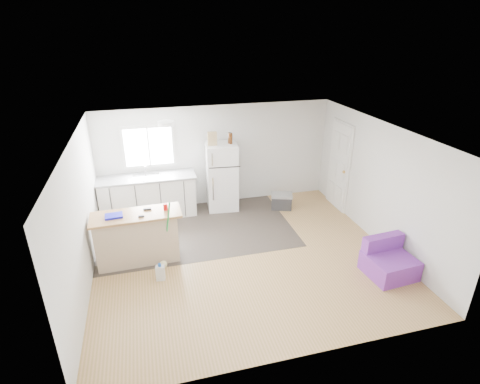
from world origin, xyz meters
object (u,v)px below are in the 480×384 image
(refrigerator, at_px, (222,177))
(bottle_right, at_px, (229,138))
(blue_tray, at_px, (114,216))
(cardboard_box, at_px, (212,139))
(cooler, at_px, (282,201))
(peninsula, at_px, (137,237))
(cleaner_jug, at_px, (160,273))
(red_cup, at_px, (165,207))
(kitchen_cabinets, at_px, (148,196))
(purple_seat, at_px, (388,262))
(mop, at_px, (164,255))
(bottle_left, at_px, (231,138))

(refrigerator, height_order, bottle_right, bottle_right)
(blue_tray, height_order, cardboard_box, cardboard_box)
(cooler, xyz_separation_m, cardboard_box, (-1.57, 0.37, 1.55))
(peninsula, height_order, blue_tray, blue_tray)
(peninsula, bearing_deg, cleaner_jug, -65.35)
(red_cup, relative_size, cardboard_box, 0.40)
(cooler, xyz_separation_m, cleaner_jug, (-3.00, -2.08, -0.05))
(refrigerator, xyz_separation_m, cardboard_box, (-0.21, -0.05, 0.95))
(kitchen_cabinets, bearing_deg, cardboard_box, -1.91)
(purple_seat, relative_size, mop, 0.64)
(cleaner_jug, xyz_separation_m, bottle_right, (1.83, 2.48, 1.57))
(kitchen_cabinets, relative_size, blue_tray, 7.21)
(purple_seat, bearing_deg, cardboard_box, 122.44)
(cooler, bearing_deg, bottle_left, -178.88)
(kitchen_cabinets, distance_m, blue_tray, 1.99)
(purple_seat, bearing_deg, peninsula, 155.56)
(refrigerator, xyz_separation_m, red_cup, (-1.42, -1.77, 0.24))
(red_cup, height_order, cardboard_box, cardboard_box)
(kitchen_cabinets, bearing_deg, refrigerator, -0.00)
(purple_seat, height_order, bottle_left, bottle_left)
(peninsula, height_order, purple_seat, peninsula)
(cooler, xyz_separation_m, purple_seat, (0.91, -2.91, 0.04))
(red_cup, bearing_deg, mop, -107.78)
(mop, distance_m, bottle_left, 3.08)
(bottle_left, bearing_deg, kitchen_cabinets, 177.94)
(blue_tray, distance_m, cardboard_box, 2.85)
(cardboard_box, bearing_deg, purple_seat, -52.86)
(cooler, relative_size, red_cup, 4.79)
(purple_seat, distance_m, cleaner_jug, 4.00)
(cardboard_box, bearing_deg, refrigerator, 12.97)
(blue_tray, bearing_deg, kitchen_cabinets, 71.57)
(peninsula, distance_m, blue_tray, 0.61)
(cleaner_jug, xyz_separation_m, blue_tray, (-0.69, 0.68, 0.85))
(cleaner_jug, xyz_separation_m, cardboard_box, (1.43, 2.45, 1.60))
(kitchen_cabinets, height_order, bottle_left, bottle_left)
(refrigerator, bearing_deg, bottle_left, -9.45)
(cooler, bearing_deg, peninsula, -138.86)
(peninsula, relative_size, mop, 1.22)
(peninsula, bearing_deg, bottle_left, 37.04)
(purple_seat, xyz_separation_m, cleaner_jug, (-3.91, 0.83, -0.09))
(kitchen_cabinets, height_order, cleaner_jug, kitchen_cabinets)
(cooler, height_order, cleaner_jug, cooler)
(blue_tray, xyz_separation_m, bottle_right, (2.51, 1.80, 0.73))
(peninsula, relative_size, cardboard_box, 5.33)
(mop, relative_size, red_cup, 10.88)
(blue_tray, relative_size, bottle_right, 1.20)
(refrigerator, xyz_separation_m, blue_tray, (-2.32, -1.81, 0.20))
(cleaner_jug, height_order, blue_tray, blue_tray)
(cleaner_jug, distance_m, mop, 0.40)
(bottle_left, bearing_deg, red_cup, -133.73)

